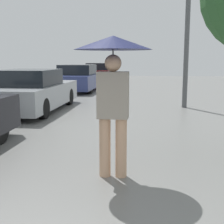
# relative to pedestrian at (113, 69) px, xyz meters

# --- Properties ---
(pedestrian) EXTENTS (1.02, 1.02, 1.90)m
(pedestrian) POSITION_rel_pedestrian_xyz_m (0.00, 0.00, 0.00)
(pedestrian) COLOR tan
(pedestrian) RESTS_ON ground_plane
(parked_car_second) EXTENTS (1.77, 4.37, 1.29)m
(parked_car_second) POSITION_rel_pedestrian_xyz_m (-3.16, 5.26, -0.88)
(parked_car_second) COLOR #9EA3A8
(parked_car_second) RESTS_ON ground_plane
(parked_car_third) EXTENTS (1.85, 4.59, 1.32)m
(parked_car_third) POSITION_rel_pedestrian_xyz_m (-3.16, 11.61, -0.86)
(parked_car_third) COLOR navy
(parked_car_third) RESTS_ON ground_plane
(parked_car_farthest) EXTENTS (1.80, 4.27, 1.33)m
(parked_car_farthest) POSITION_rel_pedestrian_xyz_m (-3.08, 17.83, -0.86)
(parked_car_farthest) COLOR maroon
(parked_car_farthest) RESTS_ON ground_plane
(street_lamp) EXTENTS (0.33, 0.33, 4.72)m
(street_lamp) POSITION_rel_pedestrian_xyz_m (1.64, 6.50, 1.33)
(street_lamp) COLOR #515456
(street_lamp) RESTS_ON ground_plane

